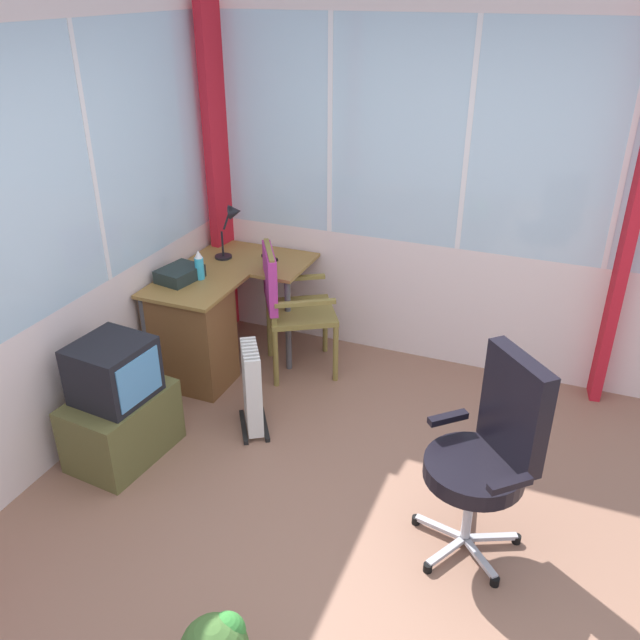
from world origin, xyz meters
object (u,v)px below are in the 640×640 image
(tv_remote, at_px, (270,258))
(office_chair, at_px, (492,445))
(space_heater, at_px, (252,387))
(tv_on_stand, at_px, (119,408))
(wooden_armchair, at_px, (283,295))
(desk_lamp, at_px, (232,222))
(desk, at_px, (196,330))
(paper_tray, at_px, (180,274))
(spray_bottle, at_px, (199,265))

(tv_remote, height_order, office_chair, office_chair)
(office_chair, xyz_separation_m, space_heater, (0.47, 1.57, -0.33))
(tv_on_stand, bearing_deg, wooden_armchair, -21.09)
(tv_on_stand, bearing_deg, office_chair, -87.46)
(desk_lamp, height_order, wooden_armchair, desk_lamp)
(desk, bearing_deg, paper_tray, 63.78)
(desk_lamp, xyz_separation_m, office_chair, (-1.47, -2.21, -0.39))
(desk_lamp, height_order, office_chair, desk_lamp)
(spray_bottle, height_order, office_chair, office_chair)
(paper_tray, height_order, tv_on_stand, paper_tray)
(tv_on_stand, height_order, space_heater, tv_on_stand)
(tv_remote, distance_m, paper_tray, 0.72)
(desk, height_order, tv_remote, tv_remote)
(tv_remote, relative_size, spray_bottle, 0.69)
(desk, bearing_deg, desk_lamp, 0.71)
(tv_on_stand, xyz_separation_m, space_heater, (0.56, -0.61, -0.04))
(tv_remote, xyz_separation_m, space_heater, (-1.03, -0.35, -0.46))
(desk, height_order, spray_bottle, spray_bottle)
(spray_bottle, relative_size, tv_on_stand, 0.27)
(tv_remote, bearing_deg, space_heater, -134.85)
(paper_tray, distance_m, wooden_armchair, 0.75)
(office_chair, distance_m, tv_on_stand, 2.20)
(spray_bottle, xyz_separation_m, space_heater, (-0.51, -0.65, -0.55))
(desk, distance_m, spray_bottle, 0.47)
(paper_tray, bearing_deg, tv_on_stand, -170.67)
(desk_lamp, bearing_deg, desk, -179.29)
(tv_remote, distance_m, tv_on_stand, 1.67)
(tv_remote, height_order, spray_bottle, spray_bottle)
(wooden_armchair, xyz_separation_m, space_heater, (-0.74, -0.11, -0.32))
(desk, relative_size, wooden_armchair, 1.22)
(desk_lamp, bearing_deg, tv_on_stand, -178.81)
(tv_remote, bearing_deg, paper_tray, 170.66)
(desk_lamp, distance_m, tv_on_stand, 1.70)
(desk, bearing_deg, space_heater, -120.64)
(desk, distance_m, tv_remote, 0.80)
(wooden_armchair, relative_size, tv_on_stand, 1.24)
(wooden_armchair, height_order, office_chair, office_chair)
(spray_bottle, xyz_separation_m, wooden_armchair, (0.22, -0.54, -0.24))
(desk, xyz_separation_m, office_chair, (-0.84, -2.20, 0.22))
(paper_tray, bearing_deg, tv_remote, -35.67)
(desk, bearing_deg, tv_on_stand, -178.50)
(wooden_armchair, height_order, tv_on_stand, wooden_armchair)
(tv_on_stand, relative_size, space_heater, 1.31)
(tv_remote, xyz_separation_m, tv_on_stand, (-1.60, 0.26, -0.42))
(tv_on_stand, bearing_deg, space_heater, -47.09)
(wooden_armchair, height_order, space_heater, wooden_armchair)
(paper_tray, relative_size, office_chair, 0.27)
(desk, distance_m, desk_lamp, 0.88)
(paper_tray, relative_size, wooden_armchair, 0.30)
(wooden_armchair, bearing_deg, desk, 124.44)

